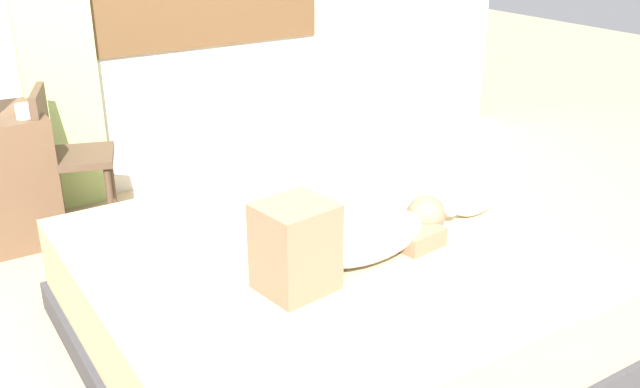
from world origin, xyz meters
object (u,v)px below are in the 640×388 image
object	(u,v)px
person_lying	(352,238)
cup	(24,111)
bed	(326,297)
cat	(472,202)
chair_by_desk	(64,150)

from	to	relation	value
person_lying	cup	world-z (taller)	cup
bed	person_lying	distance (m)	0.39
bed	cup	xyz separation A→B (m)	(-0.81, 1.67, 0.55)
cat	chair_by_desk	size ratio (longest dim) A/B	0.42
bed	cat	distance (m)	0.80
bed	person_lying	xyz separation A→B (m)	(0.01, -0.17, 0.35)
person_lying	chair_by_desk	bearing A→B (deg)	108.29
person_lying	cup	bearing A→B (deg)	113.98
cat	cup	bearing A→B (deg)	131.42
person_lying	cat	xyz separation A→B (m)	(0.73, 0.09, -0.05)
cat	cup	xyz separation A→B (m)	(-1.55, 1.76, 0.24)
bed	cup	bearing A→B (deg)	115.91
bed	chair_by_desk	distance (m)	1.86
person_lying	cat	distance (m)	0.74
cat	chair_by_desk	world-z (taller)	chair_by_desk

